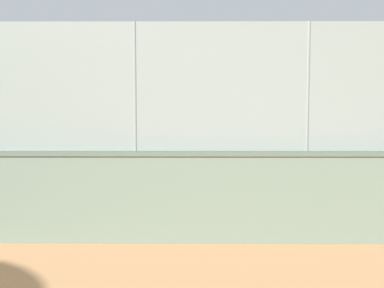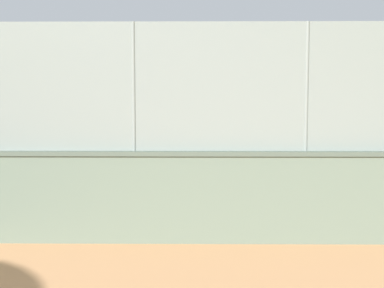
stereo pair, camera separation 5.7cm
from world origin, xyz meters
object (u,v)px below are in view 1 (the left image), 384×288
at_px(player_at_service_line, 92,159).
at_px(player_foreground_swinging, 261,147).
at_px(spare_ball_by_wall, 131,221).
at_px(sports_ball, 118,157).
at_px(courtside_bench, 309,199).

distance_m(player_at_service_line, player_foreground_swinging, 6.18).
bearing_deg(spare_ball_by_wall, sports_ball, -77.64).
height_order(player_at_service_line, spare_ball_by_wall, player_at_service_line).
bearing_deg(sports_ball, courtside_bench, 145.52).
xyz_separation_m(sports_ball, courtside_bench, (-4.40, 3.02, -0.56)).
height_order(spare_ball_by_wall, courtside_bench, courtside_bench).
bearing_deg(courtside_bench, spare_ball_by_wall, 2.84).
bearing_deg(courtside_bench, player_at_service_line, -35.22).
bearing_deg(courtside_bench, sports_ball, -34.48).
xyz_separation_m(player_at_service_line, player_foreground_swinging, (-5.25, -3.27, 0.01)).
bearing_deg(spare_ball_by_wall, courtside_bench, -177.16).
relative_size(player_at_service_line, courtside_bench, 0.95).
distance_m(sports_ball, spare_ball_by_wall, 3.42).
bearing_deg(player_foreground_swinging, courtside_bench, 89.98).
relative_size(player_at_service_line, spare_ball_by_wall, 11.87).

